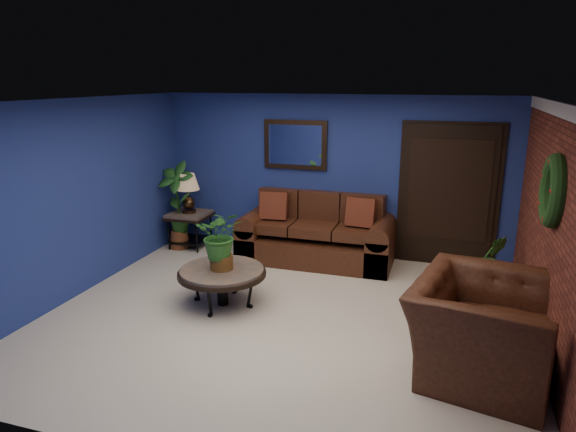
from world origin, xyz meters
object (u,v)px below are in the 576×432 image
(side_chair, at_px, (351,229))
(armchair, at_px, (483,328))
(sofa, at_px, (317,238))
(table_lamp, at_px, (188,188))
(end_table, at_px, (190,221))
(coffee_table, at_px, (222,273))

(side_chair, bearing_deg, armchair, -70.34)
(sofa, relative_size, table_lamp, 3.69)
(sofa, relative_size, side_chair, 2.47)
(side_chair, bearing_deg, end_table, 167.46)
(sofa, distance_m, table_lamp, 2.27)
(sofa, xyz_separation_m, coffee_table, (-0.71, -1.95, 0.07))
(coffee_table, height_order, armchair, armchair)
(coffee_table, bearing_deg, end_table, 127.44)
(table_lamp, bearing_deg, armchair, -30.00)
(table_lamp, distance_m, side_chair, 2.74)
(coffee_table, bearing_deg, side_chair, 58.07)
(coffee_table, xyz_separation_m, side_chair, (1.23, 1.98, 0.12))
(armchair, bearing_deg, coffee_table, 89.87)
(table_lamp, relative_size, armchair, 0.44)
(end_table, xyz_separation_m, table_lamp, (0.00, -0.00, 0.54))
(end_table, distance_m, side_chair, 2.70)
(sofa, xyz_separation_m, table_lamp, (-2.17, -0.04, 0.65))
(coffee_table, height_order, table_lamp, table_lamp)
(sofa, bearing_deg, end_table, -179.02)
(sofa, xyz_separation_m, end_table, (-2.17, -0.04, 0.11))
(side_chair, distance_m, armchair, 3.17)
(sofa, bearing_deg, table_lamp, -179.02)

